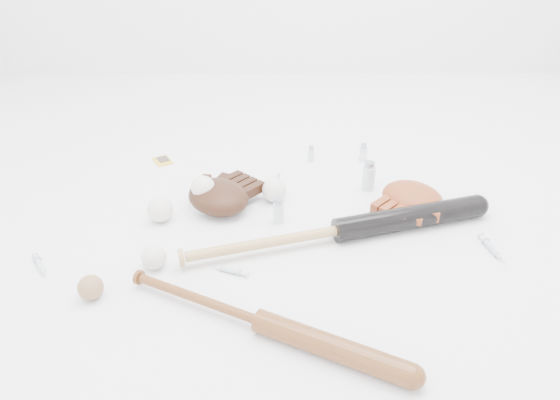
{
  "coord_description": "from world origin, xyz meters",
  "views": [
    {
      "loc": [
        -0.04,
        -1.42,
        0.95
      ],
      "look_at": [
        -0.02,
        0.06,
        0.06
      ],
      "focal_mm": 35.0,
      "sensor_mm": 36.0,
      "label": 1
    }
  ],
  "objects_px": {
    "bat_wood": "(260,321)",
    "pedestal": "(204,203)",
    "bat_dark": "(339,230)",
    "glove_dark": "(218,196)"
  },
  "relations": [
    {
      "from": "bat_wood",
      "to": "pedestal",
      "type": "height_order",
      "value": "bat_wood"
    },
    {
      "from": "bat_wood",
      "to": "pedestal",
      "type": "xyz_separation_m",
      "value": [
        -0.19,
        0.56,
        -0.01
      ]
    },
    {
      "from": "pedestal",
      "to": "bat_dark",
      "type": "bearing_deg",
      "value": -23.7
    },
    {
      "from": "bat_wood",
      "to": "pedestal",
      "type": "distance_m",
      "value": 0.59
    },
    {
      "from": "glove_dark",
      "to": "pedestal",
      "type": "xyz_separation_m",
      "value": [
        -0.05,
        -0.0,
        -0.03
      ]
    },
    {
      "from": "bat_wood",
      "to": "glove_dark",
      "type": "bearing_deg",
      "value": 132.15
    },
    {
      "from": "bat_dark",
      "to": "pedestal",
      "type": "height_order",
      "value": "bat_dark"
    },
    {
      "from": "bat_dark",
      "to": "pedestal",
      "type": "xyz_separation_m",
      "value": [
        -0.42,
        0.19,
        -0.02
      ]
    },
    {
      "from": "bat_dark",
      "to": "pedestal",
      "type": "distance_m",
      "value": 0.46
    },
    {
      "from": "bat_wood",
      "to": "pedestal",
      "type": "bearing_deg",
      "value": 136.59
    }
  ]
}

